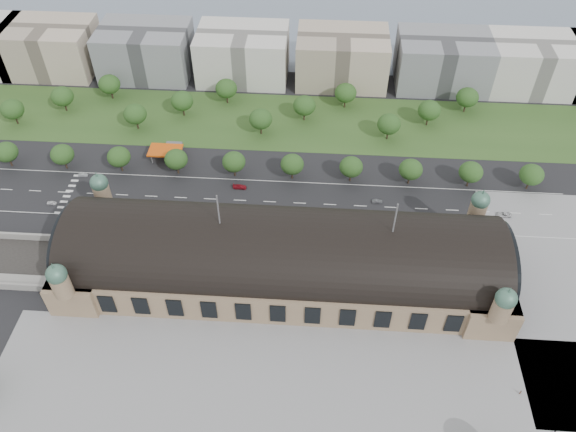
# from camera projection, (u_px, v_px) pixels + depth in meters

# --- Properties ---
(ground) EXTENTS (900.00, 900.00, 0.00)m
(ground) POSITION_uv_depth(u_px,v_px,m) (283.00, 277.00, 196.33)
(ground) COLOR black
(ground) RESTS_ON ground
(station) EXTENTS (150.00, 48.40, 44.30)m
(station) POSITION_uv_depth(u_px,v_px,m) (282.00, 258.00, 189.10)
(station) COLOR #91775A
(station) RESTS_ON ground
(plaza_south) EXTENTS (190.00, 48.00, 0.12)m
(plaza_south) POSITION_uv_depth(u_px,v_px,m) (305.00, 395.00, 164.65)
(plaza_south) COLOR gray
(plaza_south) RESTS_ON ground
(road_slab) EXTENTS (260.00, 26.00, 0.10)m
(road_slab) POSITION_uv_depth(u_px,v_px,m) (240.00, 200.00, 224.24)
(road_slab) COLOR black
(road_slab) RESTS_ON ground
(grass_belt) EXTENTS (300.00, 45.00, 0.10)m
(grass_belt) POSITION_uv_depth(u_px,v_px,m) (266.00, 121.00, 263.01)
(grass_belt) COLOR #2F5020
(grass_belt) RESTS_ON ground
(petrol_station) EXTENTS (14.00, 13.00, 5.05)m
(petrol_station) POSITION_uv_depth(u_px,v_px,m) (170.00, 149.00, 243.14)
(petrol_station) COLOR #D34D0C
(petrol_station) RESTS_ON ground
(office_1) EXTENTS (45.00, 32.00, 24.00)m
(office_1) POSITION_uv_depth(u_px,v_px,m) (50.00, 48.00, 288.45)
(office_1) COLOR #BEAC95
(office_1) RESTS_ON ground
(office_2) EXTENTS (45.00, 32.00, 24.00)m
(office_2) POSITION_uv_depth(u_px,v_px,m) (146.00, 51.00, 286.05)
(office_2) COLOR gray
(office_2) RESTS_ON ground
(office_3) EXTENTS (45.00, 32.00, 24.00)m
(office_3) POSITION_uv_depth(u_px,v_px,m) (243.00, 54.00, 283.65)
(office_3) COLOR silver
(office_3) RESTS_ON ground
(office_4) EXTENTS (45.00, 32.00, 24.00)m
(office_4) POSITION_uv_depth(u_px,v_px,m) (342.00, 58.00, 281.25)
(office_4) COLOR #BEAC95
(office_4) RESTS_ON ground
(office_5) EXTENTS (45.00, 32.00, 24.00)m
(office_5) POSITION_uv_depth(u_px,v_px,m) (443.00, 61.00, 278.85)
(office_5) COLOR gray
(office_5) RESTS_ON ground
(office_6) EXTENTS (45.00, 32.00, 24.00)m
(office_6) POSITION_uv_depth(u_px,v_px,m) (535.00, 64.00, 276.69)
(office_6) COLOR silver
(office_6) RESTS_ON ground
(tree_row_0) EXTENTS (9.60, 9.60, 11.52)m
(tree_row_0) POSITION_uv_depth(u_px,v_px,m) (6.00, 152.00, 234.46)
(tree_row_0) COLOR #2D2116
(tree_row_0) RESTS_ON ground
(tree_row_1) EXTENTS (9.60, 9.60, 11.52)m
(tree_row_1) POSITION_uv_depth(u_px,v_px,m) (62.00, 154.00, 233.30)
(tree_row_1) COLOR #2D2116
(tree_row_1) RESTS_ON ground
(tree_row_2) EXTENTS (9.60, 9.60, 11.52)m
(tree_row_2) POSITION_uv_depth(u_px,v_px,m) (119.00, 157.00, 232.15)
(tree_row_2) COLOR #2D2116
(tree_row_2) RESTS_ON ground
(tree_row_3) EXTENTS (9.60, 9.60, 11.52)m
(tree_row_3) POSITION_uv_depth(u_px,v_px,m) (176.00, 159.00, 231.00)
(tree_row_3) COLOR #2D2116
(tree_row_3) RESTS_ON ground
(tree_row_4) EXTENTS (9.60, 9.60, 11.52)m
(tree_row_4) POSITION_uv_depth(u_px,v_px,m) (234.00, 162.00, 229.85)
(tree_row_4) COLOR #2D2116
(tree_row_4) RESTS_ON ground
(tree_row_5) EXTENTS (9.60, 9.60, 11.52)m
(tree_row_5) POSITION_uv_depth(u_px,v_px,m) (292.00, 164.00, 228.69)
(tree_row_5) COLOR #2D2116
(tree_row_5) RESTS_ON ground
(tree_row_6) EXTENTS (9.60, 9.60, 11.52)m
(tree_row_6) POSITION_uv_depth(u_px,v_px,m) (351.00, 167.00, 227.54)
(tree_row_6) COLOR #2D2116
(tree_row_6) RESTS_ON ground
(tree_row_7) EXTENTS (9.60, 9.60, 11.52)m
(tree_row_7) POSITION_uv_depth(u_px,v_px,m) (411.00, 169.00, 226.39)
(tree_row_7) COLOR #2D2116
(tree_row_7) RESTS_ON ground
(tree_row_8) EXTENTS (9.60, 9.60, 11.52)m
(tree_row_8) POSITION_uv_depth(u_px,v_px,m) (471.00, 172.00, 225.24)
(tree_row_8) COLOR #2D2116
(tree_row_8) RESTS_ON ground
(tree_row_9) EXTENTS (9.60, 9.60, 11.52)m
(tree_row_9) POSITION_uv_depth(u_px,v_px,m) (532.00, 175.00, 224.09)
(tree_row_9) COLOR #2D2116
(tree_row_9) RESTS_ON ground
(tree_belt_0) EXTENTS (10.40, 10.40, 12.48)m
(tree_belt_0) POSITION_uv_depth(u_px,v_px,m) (12.00, 109.00, 255.77)
(tree_belt_0) COLOR #2D2116
(tree_belt_0) RESTS_ON ground
(tree_belt_1) EXTENTS (10.40, 10.40, 12.48)m
(tree_belt_1) POSITION_uv_depth(u_px,v_px,m) (62.00, 96.00, 263.37)
(tree_belt_1) COLOR #2D2116
(tree_belt_1) RESTS_ON ground
(tree_belt_2) EXTENTS (10.40, 10.40, 12.48)m
(tree_belt_2) POSITION_uv_depth(u_px,v_px,m) (109.00, 84.00, 270.97)
(tree_belt_2) COLOR #2D2116
(tree_belt_2) RESTS_ON ground
(tree_belt_3) EXTENTS (10.40, 10.40, 12.48)m
(tree_belt_3) POSITION_uv_depth(u_px,v_px,m) (135.00, 114.00, 253.04)
(tree_belt_3) COLOR #2D2116
(tree_belt_3) RESTS_ON ground
(tree_belt_4) EXTENTS (10.40, 10.40, 12.48)m
(tree_belt_4) POSITION_uv_depth(u_px,v_px,m) (182.00, 101.00, 260.64)
(tree_belt_4) COLOR #2D2116
(tree_belt_4) RESTS_ON ground
(tree_belt_5) EXTENTS (10.40, 10.40, 12.48)m
(tree_belt_5) POSITION_uv_depth(u_px,v_px,m) (226.00, 88.00, 268.23)
(tree_belt_5) COLOR #2D2116
(tree_belt_5) RESTS_ON ground
(tree_belt_6) EXTENTS (10.40, 10.40, 12.48)m
(tree_belt_6) POSITION_uv_depth(u_px,v_px,m) (261.00, 119.00, 250.30)
(tree_belt_6) COLOR #2D2116
(tree_belt_6) RESTS_ON ground
(tree_belt_7) EXTENTS (10.40, 10.40, 12.48)m
(tree_belt_7) POSITION_uv_depth(u_px,v_px,m) (304.00, 106.00, 257.90)
(tree_belt_7) COLOR #2D2116
(tree_belt_7) RESTS_ON ground
(tree_belt_8) EXTENTS (10.40, 10.40, 12.48)m
(tree_belt_8) POSITION_uv_depth(u_px,v_px,m) (346.00, 93.00, 265.50)
(tree_belt_8) COLOR #2D2116
(tree_belt_8) RESTS_ON ground
(tree_belt_9) EXTENTS (10.40, 10.40, 12.48)m
(tree_belt_9) POSITION_uv_depth(u_px,v_px,m) (389.00, 124.00, 247.56)
(tree_belt_9) COLOR #2D2116
(tree_belt_9) RESTS_ON ground
(tree_belt_10) EXTENTS (10.40, 10.40, 12.48)m
(tree_belt_10) POSITION_uv_depth(u_px,v_px,m) (429.00, 110.00, 255.16)
(tree_belt_10) COLOR #2D2116
(tree_belt_10) RESTS_ON ground
(tree_belt_11) EXTENTS (10.40, 10.40, 12.48)m
(tree_belt_11) POSITION_uv_depth(u_px,v_px,m) (467.00, 97.00, 262.76)
(tree_belt_11) COLOR #2D2116
(tree_belt_11) RESTS_ON ground
(traffic_car_0) EXTENTS (4.04, 1.89, 1.34)m
(traffic_car_0) POSITION_uv_depth(u_px,v_px,m) (52.00, 203.00, 222.26)
(traffic_car_0) COLOR silver
(traffic_car_0) RESTS_ON ground
(traffic_car_1) EXTENTS (3.92, 1.57, 1.27)m
(traffic_car_1) POSITION_uv_depth(u_px,v_px,m) (83.00, 175.00, 234.44)
(traffic_car_1) COLOR #989CA1
(traffic_car_1) RESTS_ON ground
(traffic_car_3) EXTENTS (5.55, 2.30, 1.60)m
(traffic_car_3) POSITION_uv_depth(u_px,v_px,m) (240.00, 187.00, 228.89)
(traffic_car_3) COLOR maroon
(traffic_car_3) RESTS_ON ground
(traffic_car_5) EXTENTS (4.16, 1.66, 1.35)m
(traffic_car_5) POSITION_uv_depth(u_px,v_px,m) (377.00, 201.00, 222.86)
(traffic_car_5) COLOR #525459
(traffic_car_5) RESTS_ON ground
(traffic_car_6) EXTENTS (5.71, 2.89, 1.55)m
(traffic_car_6) POSITION_uv_depth(u_px,v_px,m) (504.00, 215.00, 217.41)
(traffic_car_6) COLOR silver
(traffic_car_6) RESTS_ON ground
(parked_car_0) EXTENTS (4.78, 3.70, 1.52)m
(parked_car_0) POSITION_uv_depth(u_px,v_px,m) (79.00, 220.00, 215.28)
(parked_car_0) COLOR black
(parked_car_0) RESTS_ON ground
(parked_car_1) EXTENTS (5.31, 4.85, 1.38)m
(parked_car_1) POSITION_uv_depth(u_px,v_px,m) (92.00, 215.00, 217.23)
(parked_car_1) COLOR maroon
(parked_car_1) RESTS_ON ground
(parked_car_2) EXTENTS (6.04, 4.59, 1.63)m
(parked_car_2) POSITION_uv_depth(u_px,v_px,m) (116.00, 216.00, 216.68)
(parked_car_2) COLOR #16243F
(parked_car_2) RESTS_ON ground
(parked_car_3) EXTENTS (4.17, 3.42, 1.34)m
(parked_car_3) POSITION_uv_depth(u_px,v_px,m) (184.00, 220.00, 215.50)
(parked_car_3) COLOR #5C5D63
(parked_car_3) RESTS_ON ground
(parked_car_4) EXTENTS (3.91, 3.35, 1.27)m
(parked_car_4) POSITION_uv_depth(u_px,v_px,m) (184.00, 224.00, 213.85)
(parked_car_4) COLOR silver
(parked_car_4) RESTS_ON ground
(parked_car_5) EXTENTS (6.38, 5.17, 1.61)m
(parked_car_5) POSITION_uv_depth(u_px,v_px,m) (232.00, 228.00, 212.14)
(parked_car_5) COLOR gray
(parked_car_5) RESTS_ON ground
(parked_car_6) EXTENTS (4.85, 4.24, 1.34)m
(parked_car_6) POSITION_uv_depth(u_px,v_px,m) (221.00, 222.00, 214.81)
(parked_car_6) COLOR black
(parked_car_6) RESTS_ON ground
(bus_west) EXTENTS (11.60, 2.93, 3.22)m
(bus_west) POSITION_uv_depth(u_px,v_px,m) (234.00, 212.00, 217.39)
(bus_west) COLOR red
(bus_west) RESTS_ON ground
(bus_mid) EXTENTS (12.35, 2.94, 3.44)m
(bus_mid) POSITION_uv_depth(u_px,v_px,m) (339.00, 222.00, 213.33)
(bus_mid) COLOR beige
(bus_mid) RESTS_ON ground
(bus_east) EXTENTS (11.43, 3.51, 3.13)m
(bus_east) POSITION_uv_depth(u_px,v_px,m) (319.00, 221.00, 213.81)
(bus_east) COLOR silver
(bus_east) RESTS_ON ground
(pedestrian_1) EXTENTS (0.76, 0.78, 1.80)m
(pedestrian_1) POSITION_uv_depth(u_px,v_px,m) (520.00, 392.00, 164.32)
(pedestrian_1) COLOR gray
(pedestrian_1) RESTS_ON ground
(pedestrian_4) EXTENTS (1.04, 1.00, 1.56)m
(pedestrian_4) POSITION_uv_depth(u_px,v_px,m) (554.00, 432.00, 156.06)
(pedestrian_4) COLOR gray
(pedestrian_4) RESTS_ON ground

